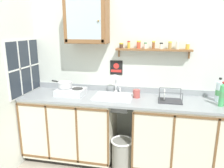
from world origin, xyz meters
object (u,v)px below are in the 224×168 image
object	(u,v)px
mug	(136,94)
warning_sign	(116,68)
bottle_water_clear_2	(219,91)
dish_rack	(169,99)
hot_plate_stove	(71,92)
bottle_soda_green_3	(222,95)
sink	(113,99)
saucepan	(65,85)
wall_cabinet	(87,19)
trash_bin	(122,154)

from	to	relation	value
mug	warning_sign	distance (m)	0.50
bottle_water_clear_2	dish_rack	bearing A→B (deg)	-168.88
hot_plate_stove	bottle_soda_green_3	bearing A→B (deg)	-2.36
bottle_water_clear_2	bottle_soda_green_3	bearing A→B (deg)	-93.94
sink	hot_plate_stove	xyz separation A→B (m)	(-0.59, -0.03, 0.08)
warning_sign	saucepan	bearing A→B (deg)	-157.52
bottle_water_clear_2	bottle_soda_green_3	distance (m)	0.18
mug	warning_sign	xyz separation A→B (m)	(-0.32, 0.25, 0.29)
bottle_soda_green_3	wall_cabinet	xyz separation A→B (m)	(-1.70, 0.24, 0.88)
bottle_soda_green_3	trash_bin	xyz separation A→B (m)	(-1.16, -0.09, -0.87)
bottle_soda_green_3	trash_bin	distance (m)	1.45
bottle_water_clear_2	wall_cabinet	xyz separation A→B (m)	(-1.71, 0.06, 0.88)
sink	hot_plate_stove	bearing A→B (deg)	-176.66
bottle_soda_green_3	warning_sign	distance (m)	1.40
hot_plate_stove	trash_bin	xyz separation A→B (m)	(0.75, -0.17, -0.77)
saucepan	trash_bin	size ratio (longest dim) A/B	0.80
bottle_soda_green_3	wall_cabinet	distance (m)	1.93
trash_bin	mug	bearing A→B (deg)	55.82
saucepan	hot_plate_stove	bearing A→B (deg)	-14.08
sink	bottle_soda_green_3	xyz separation A→B (m)	(1.32, -0.11, 0.18)
saucepan	warning_sign	world-z (taller)	warning_sign
bottle_water_clear_2	trash_bin	size ratio (longest dim) A/B	0.72
hot_plate_stove	bottle_soda_green_3	xyz separation A→B (m)	(1.91, -0.08, 0.10)
wall_cabinet	warning_sign	world-z (taller)	wall_cabinet
trash_bin	warning_sign	bearing A→B (deg)	109.55
hot_plate_stove	dish_rack	xyz separation A→B (m)	(1.32, -0.02, -0.02)
sink	wall_cabinet	bearing A→B (deg)	161.35
mug	wall_cabinet	xyz separation A→B (m)	(-0.69, 0.11, 0.96)
hot_plate_stove	saucepan	distance (m)	0.13
saucepan	dish_rack	distance (m)	1.42
sink	trash_bin	xyz separation A→B (m)	(0.16, -0.20, -0.69)
wall_cabinet	bottle_water_clear_2	bearing A→B (deg)	-2.09
wall_cabinet	trash_bin	bearing A→B (deg)	-31.44
bottle_soda_green_3	warning_sign	size ratio (longest dim) A/B	1.45
mug	trash_bin	distance (m)	0.83
hot_plate_stove	saucepan	xyz separation A→B (m)	(-0.10, 0.02, 0.09)
warning_sign	dish_rack	bearing A→B (deg)	-23.50
hot_plate_stove	dish_rack	size ratio (longest dim) A/B	1.31
saucepan	trash_bin	bearing A→B (deg)	-12.69
bottle_soda_green_3	trash_bin	size ratio (longest dim) A/B	0.70
mug	sink	bearing A→B (deg)	-175.58
wall_cabinet	warning_sign	bearing A→B (deg)	20.53
bottle_soda_green_3	hot_plate_stove	bearing A→B (deg)	177.64
trash_bin	saucepan	bearing A→B (deg)	167.31
sink	hot_plate_stove	distance (m)	0.60
saucepan	mug	size ratio (longest dim) A/B	2.96
sink	hot_plate_stove	size ratio (longest dim) A/B	1.36
hot_plate_stove	bottle_water_clear_2	distance (m)	1.93
hot_plate_stove	bottle_soda_green_3	size ratio (longest dim) A/B	1.28
hot_plate_stove	wall_cabinet	size ratio (longest dim) A/B	0.60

